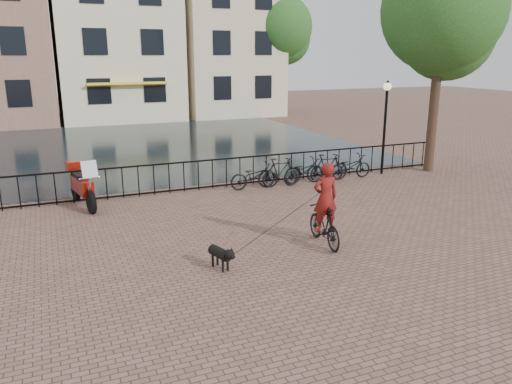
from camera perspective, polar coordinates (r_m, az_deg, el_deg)
name	(u,v)px	position (r m, az deg, el deg)	size (l,w,h in m)	color
ground	(315,288)	(10.05, 6.77, -10.85)	(100.00, 100.00, 0.00)	brown
canal_water	(146,145)	(25.89, -12.43, 5.22)	(20.00, 20.00, 0.00)	black
railing	(198,175)	(16.90, -6.60, 1.89)	(20.00, 0.05, 1.02)	black
canal_house_mid	(114,33)	(38.16, -15.94, 17.08)	(8.00, 9.50, 11.80)	beige
canal_house_right	(221,24)	(40.04, -3.99, 18.58)	(7.00, 9.00, 13.30)	beige
tree_near_right	(443,11)	(20.47, 20.58, 18.83)	(4.48, 4.48, 8.24)	black
tree_far_right	(280,27)	(38.58, 2.73, 18.27)	(4.76, 4.76, 8.76)	black
lamp_post	(386,112)	(19.47, 14.60, 8.89)	(0.30, 0.30, 3.45)	black
cyclist	(325,209)	(11.94, 7.88, -1.95)	(0.79, 1.77, 2.36)	black
dog	(220,256)	(10.75, -4.14, -7.33)	(0.49, 0.88, 0.56)	black
motorcycle	(81,181)	(15.78, -19.32, 1.24)	(0.95, 2.30, 1.60)	maroon
parked_bike_0	(255,176)	(16.94, -0.16, 1.84)	(0.60, 1.72, 0.90)	black
parked_bike_1	(280,172)	(17.31, 2.74, 2.28)	(0.47, 1.66, 1.00)	black
parked_bike_2	(304,171)	(17.74, 5.51, 2.39)	(0.60, 1.72, 0.90)	black
parked_bike_3	(327,167)	(18.19, 8.16, 2.79)	(0.47, 1.66, 1.00)	black
parked_bike_4	(350,167)	(18.70, 10.66, 2.87)	(0.60, 1.72, 0.90)	black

